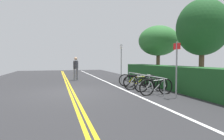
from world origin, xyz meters
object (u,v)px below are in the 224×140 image
Objects in this scene: bicycle_0 at (133,80)px; tree_mid at (202,28)px; bicycle_3 at (151,85)px; bicycle_4 at (156,87)px; bicycle_1 at (138,82)px; bicycle_2 at (141,82)px; sign_post_near at (121,60)px; sign_post_far at (177,64)px; bike_rack at (143,78)px; tree_near_left at (158,41)px; pedestrian at (76,67)px.

tree_mid reaches higher than bicycle_0.
bicycle_3 is 0.99× the size of bicycle_4.
tree_mid is at bearing 59.38° from bicycle_0.
bicycle_1 is at bearing -0.87° from bicycle_0.
tree_mid reaches higher than bicycle_2.
bicycle_4 is at bearing 0.92° from sign_post_near.
sign_post_near is 1.15× the size of sign_post_far.
bicycle_2 is 2.73m from sign_post_far.
sign_post_near is (-2.19, -0.23, 1.19)m from bicycle_1.
bicycle_4 is 4.64m from sign_post_near.
bicycle_3 is 0.84m from bicycle_4.
bike_rack is 0.79m from bicycle_1.
bicycle_2 is 4.97m from tree_near_left.
bicycle_2 is (0.68, -0.15, 0.05)m from bicycle_1.
sign_post_near is (-2.94, -0.19, 0.95)m from bike_rack.
pedestrian is (-6.87, -2.79, 0.65)m from bicycle_4.
bicycle_4 is at bearing -3.26° from bicycle_0.
tree_mid reaches higher than sign_post_far.
bicycle_0 is 0.36× the size of tree_mid.
bike_rack reaches higher than bicycle_2.
bicycle_0 is 1.90m from sign_post_near.
sign_post_far is (0.91, 0.35, 0.99)m from bicycle_4.
pedestrian is 3.64m from sign_post_near.
bicycle_3 is (0.73, 0.05, -0.23)m from bike_rack.
tree_near_left is (-2.56, 2.67, 2.53)m from bicycle_1.
sign_post_far is at bearing 2.64° from bicycle_0.
bicycle_4 is 7.44m from pedestrian.
bike_rack reaches higher than bicycle_0.
bicycle_2 is at bearing -6.63° from bicycle_0.
sign_post_far is (1.74, 0.18, 1.00)m from bicycle_3.
sign_post_far is (5.41, 0.42, -0.18)m from sign_post_near.
tree_near_left is at bearing 138.98° from bicycle_2.
bike_rack is 0.77m from bicycle_3.
tree_near_left is (-4.86, 2.83, 2.51)m from bicycle_4.
bicycle_0 is at bearing 177.93° from bike_rack.
sign_post_near is 3.22m from tree_near_left.
sign_post_near is (-3.67, -0.24, 1.17)m from bicycle_3.
bicycle_1 is at bearing -176.59° from sign_post_far.
bicycle_1 is 4.43m from tree_mid.
bicycle_1 is (-0.75, 0.04, -0.24)m from bike_rack.
bicycle_1 is 0.93× the size of bicycle_4.
bike_rack is 1.47m from bicycle_0.
bike_rack is 3.09m from sign_post_near.
bicycle_2 is 1.62m from bicycle_4.
tree_mid is (-0.33, 3.14, 2.88)m from bicycle_3.
sign_post_near reaches higher than bike_rack.
tree_mid is (3.34, 3.38, 1.71)m from sign_post_near.
bicycle_4 is at bearing -3.99° from bicycle_1.
bicycle_4 is at bearing -0.34° from bicycle_2.
bicycle_1 is 1.48m from bicycle_3.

